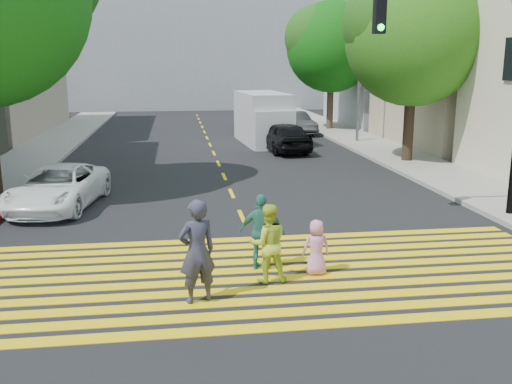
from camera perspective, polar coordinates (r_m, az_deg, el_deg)
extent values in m
plane|color=black|center=(11.03, 2.21, -10.57)|extent=(120.00, 120.00, 0.00)
cube|color=gray|center=(32.93, -19.70, 4.55)|extent=(3.00, 40.00, 0.15)
cube|color=gray|center=(27.35, 14.30, 3.35)|extent=(3.00, 60.00, 0.15)
cube|color=yellow|center=(9.95, 3.47, -13.24)|extent=(13.40, 0.35, 0.01)
cube|color=yellow|center=(10.44, 2.86, -11.93)|extent=(13.40, 0.35, 0.01)
cube|color=yellow|center=(10.94, 2.31, -10.75)|extent=(13.40, 0.35, 0.01)
cube|color=yellow|center=(11.43, 1.81, -9.66)|extent=(13.40, 0.35, 0.01)
cube|color=yellow|center=(11.94, 1.35, -8.66)|extent=(13.40, 0.35, 0.01)
cube|color=yellow|center=(12.44, 0.94, -7.75)|extent=(13.40, 0.35, 0.01)
cube|color=yellow|center=(12.95, 0.56, -6.90)|extent=(13.40, 0.35, 0.01)
cube|color=yellow|center=(13.47, 0.21, -6.12)|extent=(13.40, 0.35, 0.01)
cube|color=yellow|center=(13.98, -0.11, -5.40)|extent=(13.40, 0.35, 0.01)
cube|color=yellow|center=(14.50, -0.41, -4.73)|extent=(13.40, 0.35, 0.01)
cube|color=yellow|center=(16.65, -1.44, -2.42)|extent=(0.12, 1.40, 0.01)
cube|color=yellow|center=(19.54, -2.45, -0.13)|extent=(0.12, 1.40, 0.01)
cube|color=yellow|center=(22.46, -3.21, 1.56)|extent=(0.12, 1.40, 0.01)
cube|color=yellow|center=(25.40, -3.78, 2.86)|extent=(0.12, 1.40, 0.01)
cube|color=yellow|center=(28.36, -4.24, 3.90)|extent=(0.12, 1.40, 0.01)
cube|color=yellow|center=(31.32, -4.61, 4.73)|extent=(0.12, 1.40, 0.01)
cube|color=yellow|center=(34.29, -4.92, 5.43)|extent=(0.12, 1.40, 0.01)
cube|color=yellow|center=(37.26, -5.18, 6.01)|extent=(0.12, 1.40, 0.01)
cube|color=yellow|center=(40.24, -5.41, 6.50)|extent=(0.12, 1.40, 0.01)
cube|color=yellow|center=(43.22, -5.60, 6.93)|extent=(0.12, 1.40, 0.01)
cube|color=yellow|center=(46.20, -5.76, 7.30)|extent=(0.12, 1.40, 0.01)
cube|color=yellow|center=(49.19, -5.91, 7.63)|extent=(0.12, 1.40, 0.01)
cube|color=tan|center=(33.50, 22.74, 12.90)|extent=(10.00, 10.00, 10.00)
cube|color=gray|center=(43.36, 15.23, 13.19)|extent=(10.00, 10.00, 10.00)
cube|color=gray|center=(58.01, -6.41, 14.32)|extent=(30.00, 8.00, 12.00)
cylinder|color=#302113|center=(26.10, 14.99, 6.15)|extent=(0.54, 0.54, 3.10)
sphere|color=#135710|center=(25.97, 15.50, 14.69)|extent=(6.84, 6.84, 5.84)
sphere|color=#186419|center=(26.59, 18.03, 16.38)|extent=(5.13, 5.13, 4.38)
sphere|color=#134609|center=(25.60, 13.36, 16.15)|extent=(4.79, 4.79, 4.09)
cylinder|color=#3C301F|center=(38.09, 7.40, 8.40)|extent=(0.48, 0.48, 3.05)
sphere|color=#0C4B07|center=(38.00, 7.57, 14.21)|extent=(6.58, 6.58, 5.82)
sphere|color=#225115|center=(38.49, 9.34, 15.43)|extent=(4.93, 4.93, 4.36)
sphere|color=#0C3D0C|center=(37.71, 6.05, 15.14)|extent=(4.60, 4.60, 4.07)
imported|color=#323140|center=(10.58, -5.92, -5.94)|extent=(0.84, 0.69, 1.97)
imported|color=#B6CD32|center=(11.55, 1.19, -5.14)|extent=(0.81, 0.65, 1.63)
imported|color=pink|center=(12.06, 6.04, -5.54)|extent=(0.60, 0.41, 1.19)
imported|color=#2D786A|center=(12.22, 0.60, -4.04)|extent=(1.05, 0.64, 1.66)
imported|color=white|center=(18.50, -19.18, 0.46)|extent=(2.88, 4.95, 1.29)
imported|color=black|center=(28.65, 2.84, 5.54)|extent=(2.31, 4.65, 1.52)
imported|color=#9C9EA0|center=(40.37, -0.53, 7.54)|extent=(2.53, 4.90, 1.36)
imported|color=#232427|center=(36.00, 3.95, 6.89)|extent=(2.14, 4.38, 1.38)
cube|color=#B8B7BF|center=(31.91, 0.64, 7.42)|extent=(2.60, 5.69, 2.78)
cube|color=silver|center=(29.58, 1.68, 6.24)|extent=(2.20, 1.48, 2.00)
cylinder|color=#292726|center=(29.89, -0.19, 5.13)|extent=(0.33, 0.79, 0.78)
cylinder|color=black|center=(30.31, 3.11, 5.22)|extent=(0.33, 0.79, 0.78)
cylinder|color=black|center=(33.79, -1.59, 6.01)|extent=(0.33, 0.79, 0.78)
cylinder|color=#272727|center=(34.15, 1.36, 6.09)|extent=(0.33, 0.79, 0.78)
cube|color=black|center=(15.72, 12.25, 16.87)|extent=(0.29, 0.29, 0.92)
sphere|color=#04E734|center=(15.55, 12.39, 15.78)|extent=(0.18, 0.18, 0.17)
cylinder|color=slate|center=(32.01, 10.36, 12.73)|extent=(0.19, 0.19, 8.91)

